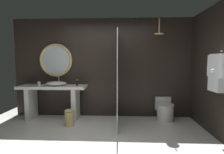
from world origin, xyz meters
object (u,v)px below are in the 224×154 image
vessel_sink (56,83)px  round_wall_mirror (56,60)px  tumbler_cup (39,84)px  rain_shower_head (159,33)px  waste_bin (69,117)px  toilet (165,110)px  hanging_bathrobe (216,71)px  soap_dispenser (77,83)px

vessel_sink → round_wall_mirror: 0.65m
vessel_sink → tumbler_cup: vessel_sink is taller
rain_shower_head → waste_bin: 2.90m
vessel_sink → toilet: bearing=0.8°
vessel_sink → round_wall_mirror: bearing=109.2°
vessel_sink → toilet: size_ratio=0.87×
vessel_sink → waste_bin: bearing=-46.7°
toilet → waste_bin: bearing=-167.1°
vessel_sink → round_wall_mirror: (-0.09, 0.25, 0.59)m
hanging_bathrobe → waste_bin: bearing=168.3°
soap_dispenser → round_wall_mirror: round_wall_mirror is taller
soap_dispenser → waste_bin: soap_dispenser is taller
vessel_sink → soap_dispenser: 0.55m
vessel_sink → waste_bin: 0.98m
toilet → round_wall_mirror: bearing=175.7°
soap_dispenser → toilet: soap_dispenser is taller
round_wall_mirror → rain_shower_head: bearing=-6.7°
hanging_bathrobe → tumbler_cup: bearing=164.7°
hanging_bathrobe → toilet: bearing=119.3°
soap_dispenser → round_wall_mirror: 0.90m
rain_shower_head → toilet: rain_shower_head is taller
soap_dispenser → hanging_bathrobe: hanging_bathrobe is taller
hanging_bathrobe → round_wall_mirror: bearing=158.9°
hanging_bathrobe → toilet: hanging_bathrobe is taller
tumbler_cup → rain_shower_head: (2.98, -0.01, 1.24)m
hanging_bathrobe → soap_dispenser: bearing=159.6°
vessel_sink → rain_shower_head: bearing=-1.3°
vessel_sink → rain_shower_head: 2.84m
round_wall_mirror → soap_dispenser: bearing=-24.4°
vessel_sink → round_wall_mirror: round_wall_mirror is taller
soap_dispenser → rain_shower_head: bearing=-0.6°
hanging_bathrobe → vessel_sink: bearing=162.1°
rain_shower_head → hanging_bathrobe: rain_shower_head is taller
tumbler_cup → hanging_bathrobe: size_ratio=0.14×
soap_dispenser → rain_shower_head: 2.35m
soap_dispenser → hanging_bathrobe: bearing=-20.4°
vessel_sink → tumbler_cup: 0.43m
tumbler_cup → hanging_bathrobe: (3.81, -1.05, 0.39)m
toilet → waste_bin: toilet is taller
vessel_sink → hanging_bathrobe: (3.38, -1.09, 0.39)m
soap_dispenser → round_wall_mirror: bearing=155.6°
tumbler_cup → waste_bin: (0.89, -0.44, -0.72)m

